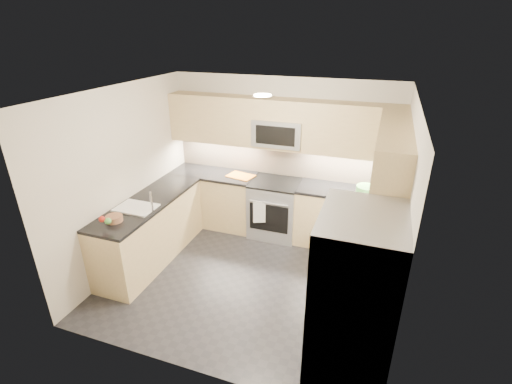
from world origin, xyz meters
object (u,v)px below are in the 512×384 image
at_px(microwave, 279,132).
at_px(utensil_bowl, 366,191).
at_px(gas_range, 275,209).
at_px(cutting_board, 241,176).
at_px(fruit_basket, 114,218).
at_px(refrigerator, 353,304).

distance_m(microwave, utensil_bowl, 1.56).
relative_size(gas_range, cutting_board, 2.17).
bearing_deg(gas_range, fruit_basket, -128.71).
relative_size(refrigerator, cutting_board, 4.29).
bearing_deg(gas_range, refrigerator, -59.12).
bearing_deg(cutting_board, refrigerator, -50.06).
height_order(gas_range, cutting_board, cutting_board).
bearing_deg(microwave, utensil_bowl, -9.97).
bearing_deg(microwave, fruit_basket, -126.96).
height_order(microwave, fruit_basket, microwave).
xyz_separation_m(microwave, utensil_bowl, (1.38, -0.24, -0.68)).
xyz_separation_m(cutting_board, fruit_basket, (-0.94, -1.94, 0.03)).
distance_m(utensil_bowl, cutting_board, 1.99).
bearing_deg(refrigerator, cutting_board, 129.94).
xyz_separation_m(utensil_bowl, cutting_board, (-1.98, 0.14, -0.08)).
relative_size(microwave, cutting_board, 1.81).
bearing_deg(utensil_bowl, fruit_basket, -148.35).
bearing_deg(refrigerator, fruit_basket, 170.35).
xyz_separation_m(gas_range, cutting_board, (-0.60, 0.02, 0.49)).
bearing_deg(refrigerator, microwave, 119.62).
distance_m(gas_range, fruit_basket, 2.51).
bearing_deg(utensil_bowl, microwave, 170.03).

